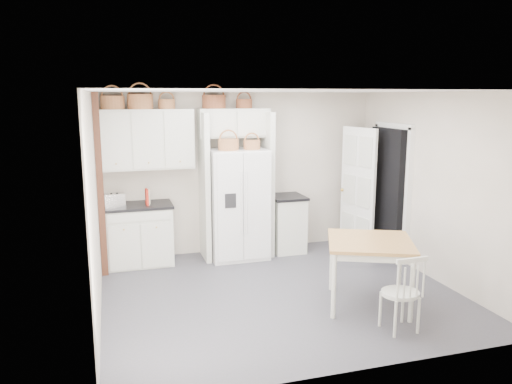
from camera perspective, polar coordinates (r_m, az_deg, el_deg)
name	(u,v)px	position (r m, az deg, el deg)	size (l,w,h in m)	color
floor	(280,293)	(6.70, 2.72, -11.40)	(4.50, 4.50, 0.00)	#3D3E42
ceiling	(282,91)	(6.19, 2.94, 11.44)	(4.50, 4.50, 0.00)	white
wall_back	(240,173)	(8.20, -1.79, 2.21)	(4.50, 4.50, 0.00)	#B0A594
wall_left	(94,207)	(5.98, -17.99, -1.62)	(4.00, 4.00, 0.00)	#B0A594
wall_right	(433,187)	(7.36, 19.59, 0.57)	(4.00, 4.00, 0.00)	#B0A594
refrigerator	(238,204)	(7.89, -2.13, -1.35)	(0.90, 0.72, 1.73)	white
base_cab_left	(139,236)	(7.84, -13.18, -4.87)	(0.97, 0.61, 0.90)	silver
base_cab_right	(287,224)	(8.30, 3.51, -3.71)	(0.51, 0.61, 0.89)	silver
dining_table	(369,273)	(6.34, 12.77, -8.99)	(0.99, 0.99, 0.83)	olive
windsor_chair	(400,293)	(5.77, 16.15, -11.03)	(0.42, 0.38, 0.86)	silver
counter_left	(138,206)	(7.73, -13.33, -1.52)	(1.01, 0.65, 0.04)	black
counter_right	(287,197)	(8.20, 3.55, -0.55)	(0.55, 0.65, 0.04)	black
toaster	(115,200)	(7.61, -15.87, -0.91)	(0.29, 0.17, 0.20)	silver
cookbook_red	(147,197)	(7.63, -12.37, -0.56)	(0.03, 0.16, 0.24)	#AF1E11
cookbook_cream	(149,198)	(7.63, -12.18, -0.62)	(0.03, 0.15, 0.22)	#F4E1BE
basket_upper_a	(112,103)	(7.67, -16.08, 9.79)	(0.34, 0.34, 0.19)	#925A38
basket_upper_b	(140,102)	(7.69, -13.09, 10.03)	(0.37, 0.37, 0.22)	#925A38
basket_upper_c	(167,104)	(7.72, -10.17, 9.87)	(0.25, 0.25, 0.14)	#925A38
basket_bridge_a	(214,102)	(7.84, -4.83, 10.23)	(0.36, 0.36, 0.21)	brown
basket_bridge_b	(244,104)	(7.95, -1.37, 10.06)	(0.25, 0.25, 0.15)	brown
basket_fridge_a	(228,145)	(7.60, -3.17, 5.43)	(0.31, 0.31, 0.17)	#925A38
basket_fridge_b	(252,145)	(7.70, -0.48, 5.41)	(0.26, 0.26, 0.14)	#925A38
upper_cabinet	(147,139)	(7.72, -12.38, 5.90)	(1.40, 0.34, 0.90)	silver
bridge_cabinet	(234,123)	(7.92, -2.57, 7.89)	(1.12, 0.34, 0.45)	silver
fridge_panel_left	(204,187)	(7.80, -5.92, 0.58)	(0.08, 0.60, 2.30)	silver
fridge_panel_right	(267,184)	(8.04, 1.24, 0.95)	(0.08, 0.60, 2.30)	silver
trim_post	(100,186)	(7.30, -17.38, 0.62)	(0.09, 0.09, 2.60)	#321A14
doorway_void	(388,193)	(8.18, 14.87, -0.13)	(0.18, 0.85, 2.05)	black
door_slab	(358,191)	(8.29, 11.54, 0.16)	(0.80, 0.04, 2.05)	white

